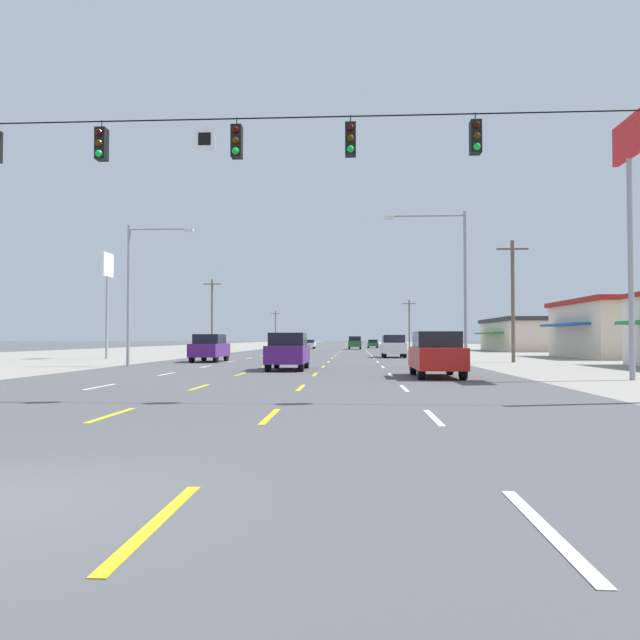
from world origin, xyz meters
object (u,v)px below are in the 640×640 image
object	(u,v)px
suv_center_turn_near	(288,351)
sedan_inner_left_farther	(309,344)
suv_far_right_nearest	(436,354)
streetlight_right_row_0	(456,275)
pole_sign_left_row_1	(107,278)
pole_sign_right_row_0	(629,178)
streetlight_left_row_0	(136,283)
suv_far_right_midfar	(394,346)
suv_far_left_mid	(210,347)
suv_inner_right_far	(355,343)
sedan_far_right_farthest	(373,344)

from	to	relation	value
suv_center_turn_near	sedan_inner_left_farther	distance (m)	64.81
suv_far_right_nearest	streetlight_right_row_0	world-z (taller)	streetlight_right_row_0
pole_sign_left_row_1	pole_sign_right_row_0	xyz separation A→B (m)	(31.78, -24.23, 1.49)
suv_center_turn_near	streetlight_right_row_0	size ratio (longest dim) A/B	0.53
streetlight_left_row_0	streetlight_right_row_0	size ratio (longest dim) A/B	0.93
suv_center_turn_near	streetlight_left_row_0	world-z (taller)	streetlight_left_row_0
pole_sign_left_row_1	streetlight_right_row_0	world-z (taller)	streetlight_right_row_0
sedan_inner_left_farther	pole_sign_left_row_1	distance (m)	49.86
pole_sign_left_row_1	pole_sign_right_row_0	size ratio (longest dim) A/B	0.83
streetlight_left_row_0	suv_far_right_midfar	bearing A→B (deg)	46.17
suv_far_left_mid	streetlight_right_row_0	world-z (taller)	streetlight_right_row_0
suv_far_right_nearest	suv_far_right_midfar	xyz separation A→B (m)	(-0.09, 26.90, 0.00)
suv_center_turn_near	suv_far_right_nearest	bearing A→B (deg)	-38.52
suv_inner_right_far	streetlight_left_row_0	world-z (taller)	streetlight_left_row_0
pole_sign_left_row_1	pole_sign_right_row_0	world-z (taller)	pole_sign_right_row_0
suv_far_right_nearest	suv_far_right_midfar	bearing A→B (deg)	90.19
sedan_far_right_farthest	pole_sign_left_row_1	size ratio (longest dim) A/B	0.51
suv_far_right_midfar	sedan_far_right_farthest	xyz separation A→B (m)	(-0.19, 52.36, -0.27)
sedan_inner_left_farther	sedan_far_right_farthest	distance (m)	13.75
suv_inner_right_far	streetlight_right_row_0	distance (m)	57.23
sedan_inner_left_farther	suv_far_right_midfar	bearing A→B (deg)	-76.22
suv_far_right_nearest	sedan_inner_left_farther	world-z (taller)	suv_far_right_nearest
suv_far_left_mid	sedan_far_right_farthest	xyz separation A→B (m)	(13.65, 62.89, -0.27)
pole_sign_left_row_1	suv_far_left_mid	bearing A→B (deg)	-31.75
suv_center_turn_near	suv_far_left_mid	distance (m)	12.72
suv_far_right_midfar	streetlight_left_row_0	world-z (taller)	streetlight_left_row_0
streetlight_left_row_0	streetlight_right_row_0	distance (m)	19.30
sedan_inner_left_farther	streetlight_right_row_0	bearing A→B (deg)	-77.77
suv_far_right_nearest	streetlight_left_row_0	bearing A→B (deg)	150.69
suv_center_turn_near	pole_sign_right_row_0	bearing A→B (deg)	-25.99
suv_far_right_nearest	streetlight_right_row_0	size ratio (longest dim) A/B	0.53
pole_sign_right_row_0	streetlight_left_row_0	size ratio (longest dim) A/B	1.24
suv_far_right_midfar	sedan_far_right_farthest	size ratio (longest dim) A/B	1.09
pole_sign_right_row_0	streetlight_left_row_0	distance (m)	26.99
suv_center_turn_near	suv_inner_right_far	xyz separation A→B (m)	(3.65, 60.56, 0.00)
suv_far_right_nearest	suv_center_turn_near	xyz separation A→B (m)	(-7.09, 5.65, 0.00)
suv_inner_right_far	suv_far_right_nearest	bearing A→B (deg)	-87.03
suv_center_turn_near	sedan_far_right_farthest	bearing A→B (deg)	84.72
sedan_inner_left_farther	streetlight_left_row_0	size ratio (longest dim) A/B	0.52
streetlight_right_row_0	suv_inner_right_far	bearing A→B (deg)	95.93
suv_center_turn_near	streetlight_right_row_0	xyz separation A→B (m)	(9.54, 3.81, 4.43)
suv_far_left_mid	pole_sign_right_row_0	world-z (taller)	pole_sign_right_row_0
suv_far_right_nearest	suv_far_left_mid	size ratio (longest dim) A/B	1.00
suv_far_right_midfar	pole_sign_left_row_1	world-z (taller)	pole_sign_left_row_1
suv_inner_right_far	pole_sign_left_row_1	size ratio (longest dim) A/B	0.55
suv_far_right_nearest	pole_sign_right_row_0	size ratio (longest dim) A/B	0.46
suv_center_turn_near	suv_far_left_mid	xyz separation A→B (m)	(-6.85, 10.73, 0.00)
streetlight_right_row_0	streetlight_left_row_0	bearing A→B (deg)	180.00
sedan_far_right_farthest	pole_sign_left_row_1	world-z (taller)	pole_sign_left_row_1
suv_far_left_mid	suv_far_right_midfar	bearing A→B (deg)	37.26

